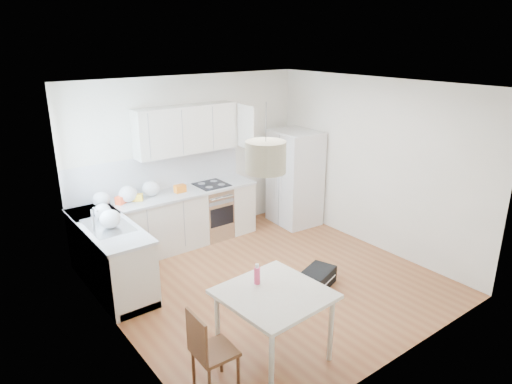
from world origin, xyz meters
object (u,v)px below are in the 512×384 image
refrigerator (295,177)px  gym_bag (318,278)px  dining_chair (215,349)px  dining_table (274,300)px

refrigerator → gym_bag: 2.45m
dining_chair → gym_bag: size_ratio=1.71×
refrigerator → dining_table: size_ratio=1.60×
dining_table → refrigerator: bearing=41.2°
dining_table → dining_chair: dining_chair is taller
refrigerator → dining_chair: (-3.45, -2.74, -0.41)m
dining_chair → gym_bag: dining_chair is taller
refrigerator → dining_chair: bearing=-137.5°
refrigerator → dining_table: (-2.72, -2.73, -0.15)m
dining_table → gym_bag: 1.73m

